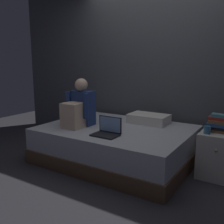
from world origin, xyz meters
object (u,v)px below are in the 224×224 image
object	(u,v)px
book_stack	(218,123)
mug	(207,130)
person_sitting	(79,108)
laptop	(107,131)
bed	(117,144)
pillow	(149,119)
nightstand	(219,155)

from	to	relation	value
book_stack	mug	size ratio (longest dim) A/B	2.69
person_sitting	laptop	distance (m)	0.64
person_sitting	book_stack	bearing A→B (deg)	13.93
bed	pillow	xyz separation A→B (m)	(0.27, 0.45, 0.31)
mug	nightstand	bearing A→B (deg)	42.69
book_stack	mug	world-z (taller)	book_stack
person_sitting	mug	xyz separation A→B (m)	(1.65, 0.29, -0.14)
nightstand	laptop	size ratio (longest dim) A/B	1.70
book_stack	pillow	bearing A→B (deg)	167.00
nightstand	mug	world-z (taller)	mug
bed	mug	bearing A→B (deg)	3.92
pillow	mug	xyz separation A→B (m)	(0.90, -0.37, 0.05)
laptop	mug	xyz separation A→B (m)	(1.07, 0.47, 0.06)
laptop	pillow	bearing A→B (deg)	78.69
pillow	nightstand	bearing A→B (deg)	-13.68
bed	nightstand	distance (m)	1.32
bed	pillow	distance (m)	0.61
bed	person_sitting	distance (m)	0.72
person_sitting	mug	bearing A→B (deg)	9.97
book_stack	nightstand	bearing A→B (deg)	-29.24
nightstand	pillow	bearing A→B (deg)	166.32
mug	laptop	bearing A→B (deg)	-156.12
person_sitting	pillow	bearing A→B (deg)	41.23
person_sitting	book_stack	size ratio (longest dim) A/B	2.70
pillow	mug	size ratio (longest dim) A/B	6.22
book_stack	bed	bearing A→B (deg)	-170.02
laptop	nightstand	bearing A→B (deg)	26.33
person_sitting	nightstand	bearing A→B (deg)	12.97
laptop	pillow	size ratio (longest dim) A/B	0.57
nightstand	book_stack	world-z (taller)	book_stack
pillow	book_stack	distance (m)	1.02
person_sitting	mug	size ratio (longest dim) A/B	7.28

